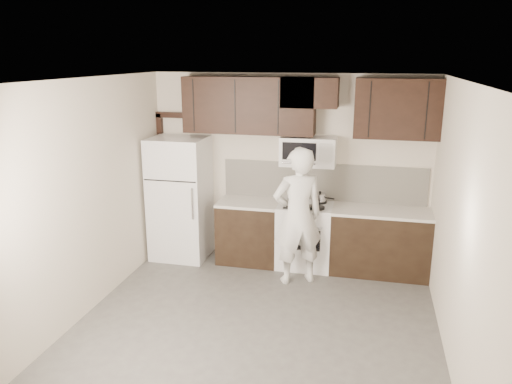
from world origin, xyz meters
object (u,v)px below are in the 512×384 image
(stove, at_px, (305,235))
(person, at_px, (298,216))
(microwave, at_px, (308,151))
(refrigerator, at_px, (180,198))

(stove, distance_m, person, 0.71)
(microwave, bearing_deg, refrigerator, -174.85)
(stove, xyz_separation_m, refrigerator, (-1.85, -0.05, 0.44))
(refrigerator, bearing_deg, person, -15.33)
(person, bearing_deg, refrigerator, -42.08)
(stove, distance_m, microwave, 1.20)
(microwave, height_order, refrigerator, microwave)
(stove, height_order, microwave, microwave)
(stove, bearing_deg, refrigerator, -178.49)
(refrigerator, bearing_deg, microwave, 5.15)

